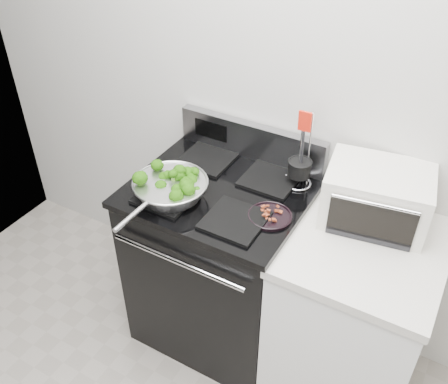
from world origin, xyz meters
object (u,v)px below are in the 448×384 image
Objects in this scene: gas_range at (221,261)px; toaster_oven at (377,196)px; bacon_plate at (270,214)px; skillet at (170,188)px; utensil_holder at (299,172)px.

gas_range is 0.87m from toaster_oven.
toaster_oven is at bearing 14.24° from gas_range.
bacon_plate is 0.44m from toaster_oven.
skillet is 0.58m from utensil_holder.
toaster_oven is (0.36, -0.03, 0.02)m from utensil_holder.
toaster_oven is (0.65, 0.16, 0.55)m from gas_range.
gas_range is at bearing 164.89° from bacon_plate.
skillet is at bearing -132.73° from gas_range.
utensil_holder is at bearing 34.17° from gas_range.
utensil_holder is at bearing 87.89° from bacon_plate.
toaster_oven reaches higher than skillet.
utensil_holder reaches higher than bacon_plate.
skillet is at bearing -168.23° from bacon_plate.
skillet reaches higher than bacon_plate.
gas_range reaches higher than bacon_plate.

